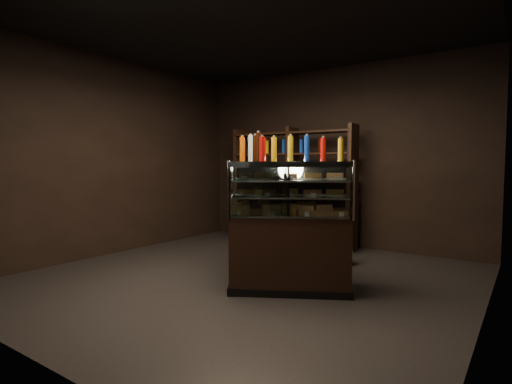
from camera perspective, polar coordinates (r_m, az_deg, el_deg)
ground at (r=4.95m, az=-1.42°, el=-12.18°), size 5.00×5.00×0.00m
room_shell at (r=4.79m, az=-1.46°, el=10.74°), size 5.02×5.02×3.01m
display_case at (r=4.61m, az=2.41°, el=-7.30°), size 1.88×1.43×1.42m
food_display at (r=4.53m, az=2.39°, el=0.11°), size 1.52×1.05×0.44m
bottles_top at (r=4.53m, az=2.46°, el=6.14°), size 1.35×0.91×0.30m
potted_conifer at (r=5.63m, az=12.25°, el=-6.27°), size 0.32×0.32×0.68m
back_shelving at (r=6.81m, az=5.15°, el=-2.51°), size 2.19×0.51×2.00m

